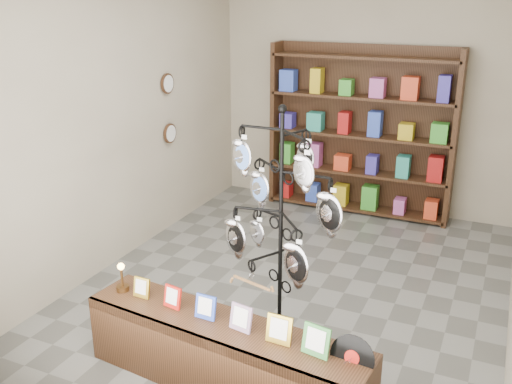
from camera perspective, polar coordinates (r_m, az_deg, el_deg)
ground at (r=5.93m, az=4.10°, el=-9.05°), size 5.00×5.00×0.00m
room_envelope at (r=5.31m, az=4.58°, el=8.81°), size 5.00×5.00×5.00m
display_tree at (r=4.51m, az=2.50°, el=-2.02°), size 1.10×1.09×2.03m
front_shelf at (r=4.39m, az=-3.22°, el=-16.02°), size 2.28×0.69×0.79m
back_shelving at (r=7.63m, az=10.37°, el=5.50°), size 2.42×0.36×2.20m
wall_clocks at (r=6.95m, az=-8.73°, el=8.22°), size 0.03×0.24×0.84m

